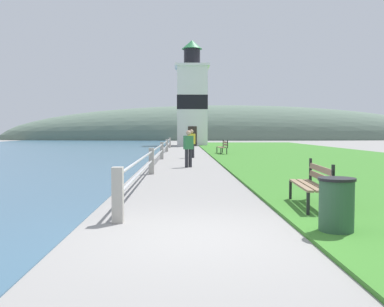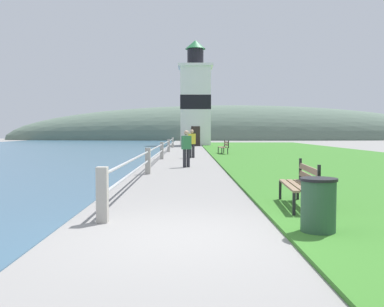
% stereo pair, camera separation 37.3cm
% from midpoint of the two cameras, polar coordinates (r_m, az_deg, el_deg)
% --- Properties ---
extents(ground_plane, '(160.00, 160.00, 0.00)m').
position_cam_midpoint_polar(ground_plane, '(6.24, -0.27, -11.08)').
color(ground_plane, gray).
extents(grass_verge, '(12.00, 58.21, 0.06)m').
position_cam_midpoint_polar(grass_verge, '(26.60, 15.14, -0.30)').
color(grass_verge, '#387528').
rests_on(grass_verge, ground_plane).
extents(seawall_railing, '(0.18, 32.17, 0.93)m').
position_cam_midpoint_polar(seawall_railing, '(23.10, -4.51, 0.63)').
color(seawall_railing, '#A8A399').
rests_on(seawall_railing, ground_plane).
extents(park_bench_near, '(0.61, 1.81, 0.94)m').
position_cam_midpoint_polar(park_bench_near, '(8.56, 14.62, -3.67)').
color(park_bench_near, '#846B51').
rests_on(park_bench_near, ground_plane).
extents(park_bench_midway, '(0.57, 1.95, 0.94)m').
position_cam_midpoint_polar(park_bench_midway, '(27.73, 3.78, 0.99)').
color(park_bench_midway, '#846B51').
rests_on(park_bench_midway, ground_plane).
extents(lighthouse, '(3.57, 3.57, 11.01)m').
position_cam_midpoint_polar(lighthouse, '(45.27, -0.24, 7.11)').
color(lighthouse, white).
rests_on(lighthouse, ground_plane).
extents(person_strolling, '(0.43, 0.35, 1.55)m').
position_cam_midpoint_polar(person_strolling, '(17.87, -1.08, 0.83)').
color(person_strolling, '#28282D').
rests_on(person_strolling, ground_plane).
extents(person_by_railing, '(0.43, 0.31, 1.60)m').
position_cam_midpoint_polar(person_by_railing, '(24.14, -0.51, 1.47)').
color(person_by_railing, '#28282D').
rests_on(person_by_railing, ground_plane).
extents(trash_bin, '(0.54, 0.54, 0.84)m').
position_cam_midpoint_polar(trash_bin, '(6.56, 17.15, -6.74)').
color(trash_bin, '#2D5138').
rests_on(trash_bin, ground_plane).
extents(distant_hillside, '(80.00, 16.00, 12.00)m').
position_cam_midpoint_polar(distant_hillside, '(75.31, 4.76, 1.85)').
color(distant_hillside, '#566B5B').
rests_on(distant_hillside, ground_plane).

